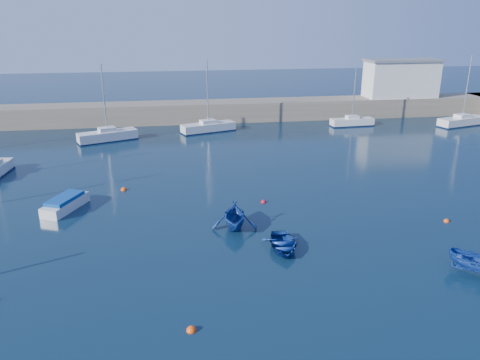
{
  "coord_description": "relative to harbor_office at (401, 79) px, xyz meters",
  "views": [
    {
      "loc": [
        -3.18,
        -17.46,
        13.55
      ],
      "look_at": [
        2.07,
        16.29,
        1.6
      ],
      "focal_mm": 35.0,
      "sensor_mm": 36.0,
      "label": 1
    }
  ],
  "objects": [
    {
      "name": "ground",
      "position": [
        -30.0,
        -46.0,
        -5.1
      ],
      "size": [
        220.0,
        220.0,
        0.0
      ],
      "primitive_type": "plane",
      "color": "#0C2337",
      "rests_on": "ground"
    },
    {
      "name": "back_wall",
      "position": [
        -30.0,
        0.0,
        -3.8
      ],
      "size": [
        96.0,
        4.5,
        2.6
      ],
      "primitive_type": "cube",
      "color": "#766C5A",
      "rests_on": "ground"
    },
    {
      "name": "harbor_office",
      "position": [
        0.0,
        0.0,
        0.0
      ],
      "size": [
        10.0,
        4.0,
        5.0
      ],
      "primitive_type": "cube",
      "color": "silver",
      "rests_on": "back_wall"
    },
    {
      "name": "sailboat_5",
      "position": [
        -40.18,
        -9.38,
        -4.46
      ],
      "size": [
        6.84,
        4.17,
        8.77
      ],
      "rotation": [
        0.0,
        0.0,
        1.95
      ],
      "color": "silver",
      "rests_on": "ground"
    },
    {
      "name": "sailboat_6",
      "position": [
        -28.33,
        -6.57,
        -4.51
      ],
      "size": [
        6.97,
        3.93,
        8.8
      ],
      "rotation": [
        0.0,
        0.0,
        1.89
      ],
      "color": "silver",
      "rests_on": "ground"
    },
    {
      "name": "sailboat_7",
      "position": [
        -9.39,
        -6.11,
        -4.56
      ],
      "size": [
        5.71,
        1.92,
        7.44
      ],
      "rotation": [
        0.0,
        0.0,
        1.63
      ],
      "color": "silver",
      "rests_on": "ground"
    },
    {
      "name": "sailboat_8",
      "position": [
        4.95,
        -8.15,
        -4.5
      ],
      "size": [
        7.15,
        3.75,
        8.99
      ],
      "rotation": [
        0.0,
        0.0,
        1.85
      ],
      "color": "silver",
      "rests_on": "ground"
    },
    {
      "name": "motorboat_1",
      "position": [
        -41.06,
        -29.72,
        -4.63
      ],
      "size": [
        3.02,
        4.35,
        1.01
      ],
      "rotation": [
        0.0,
        0.0,
        -0.43
      ],
      "color": "silver",
      "rests_on": "ground"
    },
    {
      "name": "dinghy_center",
      "position": [
        -26.63,
        -38.4,
        -4.75
      ],
      "size": [
        2.68,
        3.57,
        0.7
      ],
      "primitive_type": "imported",
      "rotation": [
        0.0,
        0.0,
        -0.08
      ],
      "color": "navy",
      "rests_on": "ground"
    },
    {
      "name": "dinghy_left",
      "position": [
        -29.12,
        -34.88,
        -4.17
      ],
      "size": [
        3.46,
        3.88,
        1.86
      ],
      "primitive_type": "imported",
      "rotation": [
        0.0,
        0.0,
        -0.13
      ],
      "color": "navy",
      "rests_on": "ground"
    },
    {
      "name": "dinghy_right",
      "position": [
        -16.58,
        -42.88,
        -4.48
      ],
      "size": [
        3.18,
        3.06,
        1.24
      ],
      "primitive_type": "imported",
      "rotation": [
        0.0,
        0.0,
        0.83
      ],
      "color": "navy",
      "rests_on": "ground"
    },
    {
      "name": "buoy_0",
      "position": [
        -32.63,
        -45.47,
        -5.1
      ],
      "size": [
        0.47,
        0.47,
        0.47
      ],
      "primitive_type": "sphere",
      "color": "#F24B0C",
      "rests_on": "ground"
    },
    {
      "name": "buoy_1",
      "position": [
        -26.23,
        -30.64,
        -5.1
      ],
      "size": [
        0.41,
        0.41,
        0.41
      ],
      "primitive_type": "sphere",
      "color": "red",
      "rests_on": "ground"
    },
    {
      "name": "buoy_2",
      "position": [
        -14.28,
        -36.13,
        -5.1
      ],
      "size": [
        0.4,
        0.4,
        0.4
      ],
      "primitive_type": "sphere",
      "color": "#F24B0C",
      "rests_on": "ground"
    },
    {
      "name": "buoy_3",
      "position": [
        -37.12,
        -26.22,
        -5.1
      ],
      "size": [
        0.5,
        0.5,
        0.5
      ],
      "primitive_type": "sphere",
      "color": "#F24B0C",
      "rests_on": "ground"
    }
  ]
}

